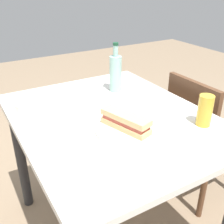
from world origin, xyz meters
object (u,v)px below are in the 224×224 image
(chair_far, at_px, (199,133))
(beer_glass, at_px, (205,110))
(plate_near, at_px, (125,130))
(water_bottle, at_px, (116,73))
(dining_table, at_px, (112,138))
(olive_bowl, at_px, (27,106))
(baguette_sandwich_near, at_px, (126,121))
(knife_near, at_px, (132,122))

(chair_far, distance_m, beer_glass, 0.56)
(chair_far, distance_m, plate_near, 0.74)
(beer_glass, bearing_deg, water_bottle, -166.35)
(water_bottle, relative_size, beer_glass, 1.96)
(dining_table, relative_size, beer_glass, 7.58)
(chair_far, bearing_deg, olive_bowl, -106.33)
(baguette_sandwich_near, distance_m, beer_glass, 0.36)
(baguette_sandwich_near, xyz_separation_m, olive_bowl, (-0.44, -0.31, -0.03))
(chair_far, distance_m, knife_near, 0.69)
(plate_near, distance_m, knife_near, 0.06)
(chair_far, xyz_separation_m, olive_bowl, (-0.28, -0.96, 0.31))
(baguette_sandwich_near, xyz_separation_m, knife_near, (-0.03, 0.05, -0.03))
(knife_near, distance_m, beer_glass, 0.32)
(plate_near, height_order, water_bottle, water_bottle)
(chair_far, bearing_deg, knife_near, -78.17)
(chair_far, relative_size, beer_glass, 6.04)
(dining_table, xyz_separation_m, knife_near, (0.13, 0.03, 0.14))
(plate_near, xyz_separation_m, olive_bowl, (-0.44, -0.31, 0.01))
(plate_near, bearing_deg, water_bottle, 154.41)
(water_bottle, xyz_separation_m, olive_bowl, (-0.02, -0.51, -0.09))
(knife_near, relative_size, beer_glass, 1.20)
(water_bottle, bearing_deg, beer_glass, 13.65)
(baguette_sandwich_near, distance_m, water_bottle, 0.47)
(water_bottle, height_order, olive_bowl, water_bottle)
(chair_far, height_order, olive_bowl, chair_far)
(beer_glass, bearing_deg, chair_far, 130.89)
(chair_far, bearing_deg, dining_table, -90.07)
(chair_far, height_order, beer_glass, beer_glass)
(olive_bowl, bearing_deg, dining_table, 49.67)
(baguette_sandwich_near, xyz_separation_m, beer_glass, (0.13, 0.33, 0.02))
(beer_glass, bearing_deg, olive_bowl, -131.23)
(plate_near, distance_m, water_bottle, 0.47)
(baguette_sandwich_near, height_order, water_bottle, water_bottle)
(chair_far, bearing_deg, beer_glass, -49.11)
(dining_table, distance_m, water_bottle, 0.39)
(beer_glass, relative_size, olive_bowl, 1.29)
(plate_near, relative_size, water_bottle, 0.94)
(beer_glass, bearing_deg, plate_near, -110.65)
(chair_far, relative_size, baguette_sandwich_near, 3.57)
(baguette_sandwich_near, bearing_deg, plate_near, -7.13)
(knife_near, height_order, water_bottle, water_bottle)
(dining_table, height_order, water_bottle, water_bottle)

